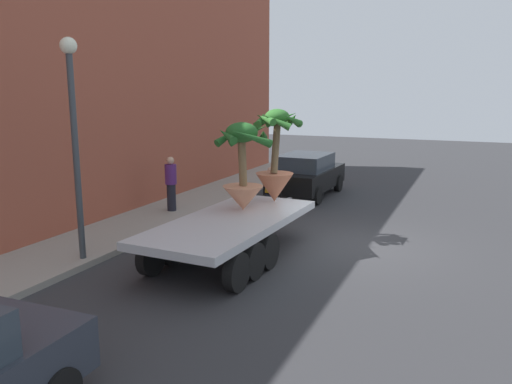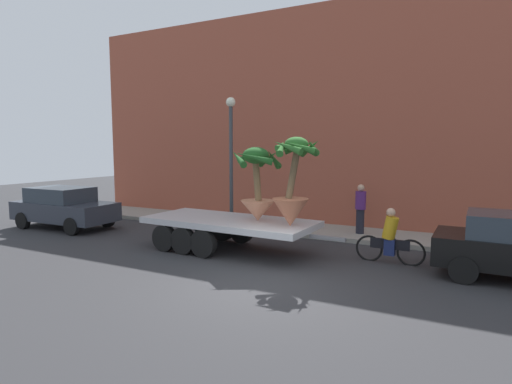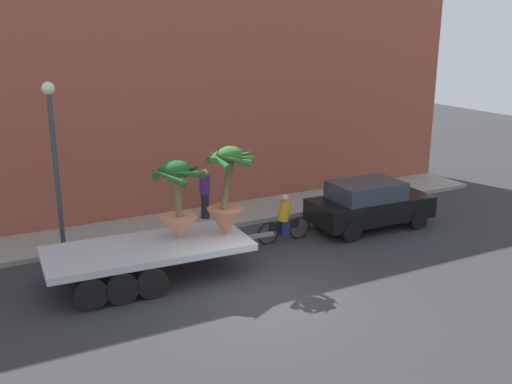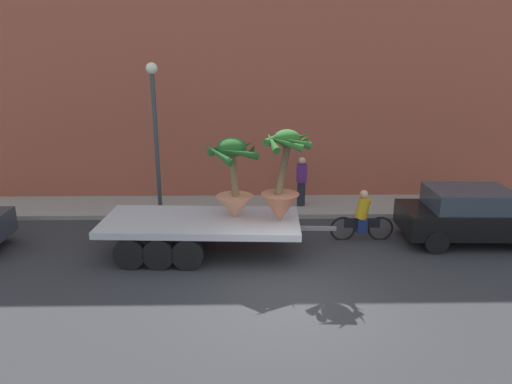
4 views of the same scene
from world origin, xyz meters
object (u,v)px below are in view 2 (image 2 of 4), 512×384
object	(u,v)px
potted_palm_rear	(293,189)
street_lamp	(231,144)
trailing_car	(64,207)
pedestrian_near_gate	(360,208)
flatbed_trailer	(222,225)
potted_palm_middle	(257,186)
cyclist	(390,239)

from	to	relation	value
potted_palm_rear	street_lamp	bearing A→B (deg)	140.15
trailing_car	street_lamp	bearing A→B (deg)	25.65
potted_palm_rear	pedestrian_near_gate	world-z (taller)	potted_palm_rear
trailing_car	street_lamp	world-z (taller)	street_lamp
flatbed_trailer	trailing_car	bearing A→B (deg)	179.21
potted_palm_middle	cyclist	distance (m)	3.97
flatbed_trailer	pedestrian_near_gate	bearing A→B (deg)	47.03
cyclist	trailing_car	size ratio (longest dim) A/B	0.44
cyclist	pedestrian_near_gate	size ratio (longest dim) A/B	1.08
potted_palm_middle	street_lamp	size ratio (longest dim) A/B	0.45
flatbed_trailer	potted_palm_middle	xyz separation A→B (m)	(1.15, 0.09, 1.25)
potted_palm_rear	trailing_car	distance (m)	9.76
potted_palm_middle	street_lamp	xyz separation A→B (m)	(-2.55, 2.83, 1.23)
street_lamp	pedestrian_near_gate	bearing A→B (deg)	8.22
flatbed_trailer	potted_palm_middle	distance (m)	1.70
potted_palm_middle	street_lamp	distance (m)	4.00
pedestrian_near_gate	potted_palm_middle	bearing A→B (deg)	-122.19
cyclist	street_lamp	bearing A→B (deg)	161.37
potted_palm_rear	trailing_car	bearing A→B (deg)	177.87
potted_palm_middle	pedestrian_near_gate	world-z (taller)	potted_palm_middle
flatbed_trailer	cyclist	distance (m)	4.89
potted_palm_middle	cyclist	size ratio (longest dim) A/B	1.17
cyclist	pedestrian_near_gate	xyz separation A→B (m)	(-1.46, 2.79, 0.37)
street_lamp	trailing_car	bearing A→B (deg)	-154.35
potted_palm_rear	potted_palm_middle	xyz separation A→B (m)	(-1.26, 0.35, -0.00)
pedestrian_near_gate	street_lamp	world-z (taller)	street_lamp
flatbed_trailer	trailing_car	world-z (taller)	trailing_car
potted_palm_middle	pedestrian_near_gate	xyz separation A→B (m)	(2.21, 3.52, -0.96)
potted_palm_rear	pedestrian_near_gate	distance (m)	4.10
potted_palm_middle	cyclist	xyz separation A→B (m)	(3.67, 0.73, -1.33)
potted_palm_rear	trailing_car	size ratio (longest dim) A/B	0.59
street_lamp	flatbed_trailer	bearing A→B (deg)	-64.33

